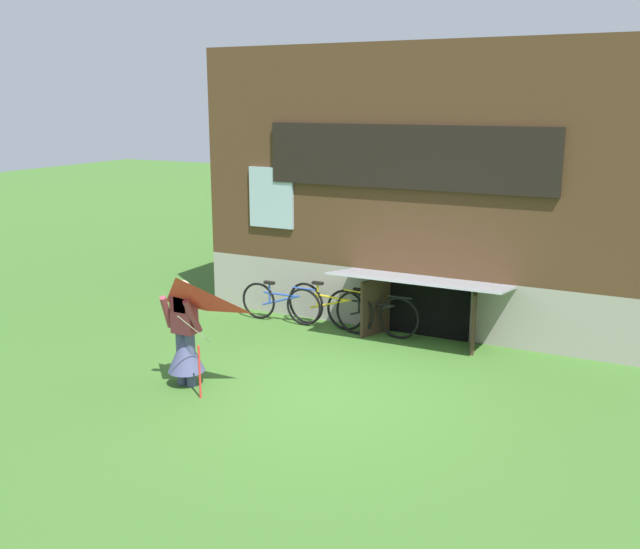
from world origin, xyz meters
name	(u,v)px	position (x,y,z in m)	size (l,w,h in m)	color
ground_plane	(324,392)	(0.00, 0.00, 0.00)	(60.00, 60.00, 0.00)	#3D6B28
log_house	(450,178)	(0.00, 5.55, 2.43)	(7.83, 6.22, 4.85)	#9E998E
person	(185,342)	(-1.85, -0.65, 0.64)	(0.60, 0.52, 1.53)	#474C75
kite	(177,312)	(-1.49, -1.25, 1.28)	(1.03, 1.08, 1.60)	red
bicycle_black	(372,313)	(-0.41, 2.64, 0.38)	(1.73, 0.08, 0.79)	black
bicycle_yellow	(330,307)	(-1.20, 2.61, 0.39)	(1.78, 0.29, 0.81)	black
bicycle_blue	(281,303)	(-2.16, 2.55, 0.36)	(1.61, 0.08, 0.74)	black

